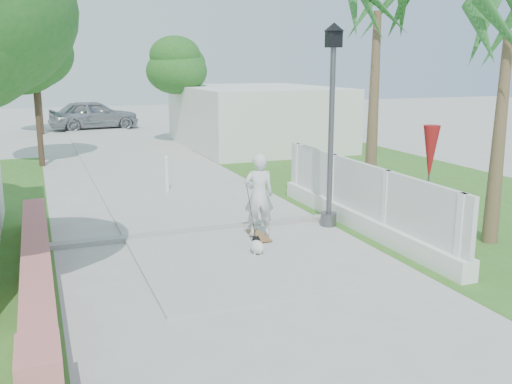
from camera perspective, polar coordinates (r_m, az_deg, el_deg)
name	(u,v)px	position (r m, az deg, el deg)	size (l,w,h in m)	color
ground	(333,367)	(7.30, 7.69, -16.93)	(90.00, 90.00, 0.00)	#B7B7B2
path_strip	(113,146)	(25.95, -14.12, 4.47)	(3.20, 36.00, 0.06)	#B7B7B2
curb	(199,231)	(12.45, -5.73, -3.87)	(6.50, 0.25, 0.10)	#999993
grass_right	(412,189)	(17.28, 15.31, 0.29)	(8.00, 20.00, 0.01)	#386820
pink_wall	(37,278)	(9.65, -21.04, -8.07)	(0.45, 8.20, 0.80)	#BD6860
lattice_fence	(360,205)	(12.76, 10.35, -1.31)	(0.35, 7.00, 1.50)	white
building_right	(256,117)	(25.33, 0.01, 7.55)	(6.00, 8.00, 2.60)	silver
street_lamp	(331,118)	(12.62, 7.55, 7.31)	(0.44, 0.44, 4.44)	#59595E
bollard	(167,173)	(16.15, -8.92, 1.84)	(0.14, 0.14, 1.09)	white
patio_umbrella	(430,154)	(12.92, 17.03, 3.68)	(0.36, 0.36, 2.30)	#59595E
tree_path_left	(34,57)	(21.49, -21.33, 12.50)	(3.40, 3.40, 5.23)	#4C3826
tree_path_right	(182,66)	(26.28, -7.40, 12.43)	(3.00, 3.00, 4.79)	#4C3826
tree_path_far	(37,59)	(31.50, -21.09, 12.33)	(3.20, 3.20, 5.17)	#4C3826
palm_far	(377,25)	(14.32, 12.02, 16.03)	(1.80, 1.80, 5.30)	brown
palm_near	(508,44)	(12.21, 23.88, 13.36)	(1.80, 1.80, 4.70)	brown
skateboarder	(257,199)	(11.60, 0.09, -0.70)	(0.76, 1.23, 1.81)	olive
dog	(257,246)	(10.91, 0.09, -5.41)	(0.33, 0.52, 0.37)	white
parked_car	(94,115)	(33.15, -15.90, 7.46)	(1.92, 4.78, 1.63)	#9B9EA2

